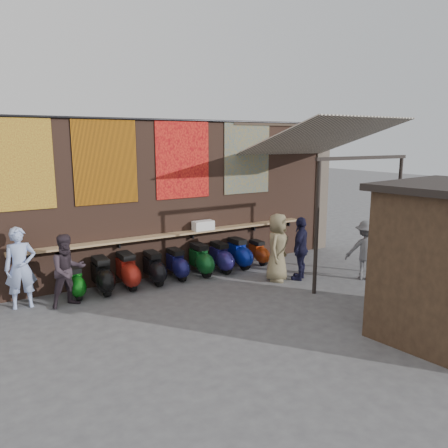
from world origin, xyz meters
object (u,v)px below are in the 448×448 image
Objects in this scene: scooter_stool_0 at (75,283)px; shopper_navy at (301,248)px; scooter_stool_4 at (177,264)px; diner_right at (68,271)px; scooter_stool_2 at (128,271)px; scooter_stool_7 at (239,253)px; scooter_stool_8 at (258,253)px; scooter_stool_6 at (221,257)px; shopper_grey at (366,250)px; scooter_stool_5 at (201,260)px; diner_left at (20,268)px; shopper_tan at (277,247)px; shelf_box at (203,226)px; scooter_stool_1 at (102,276)px; scooter_stool_3 at (154,268)px.

shopper_navy reaches higher than scooter_stool_0.
diner_right is (-2.76, -0.47, 0.40)m from scooter_stool_4.
scooter_stool_7 is (3.19, 0.00, -0.01)m from scooter_stool_2.
scooter_stool_2 is at bearing -179.58° from scooter_stool_8.
shopper_grey reaches higher than scooter_stool_6.
diner_left reaches higher than scooter_stool_5.
diner_left is 5.88m from shopper_tan.
shopper_grey reaches higher than shelf_box.
scooter_stool_4 is 0.67m from scooter_stool_5.
scooter_stool_7 is (3.80, 0.04, -0.01)m from scooter_stool_1.
diner_right is at bearing -162.64° from scooter_stool_2.
scooter_stool_2 is at bearing 17.44° from shopper_grey.
diner_left reaches higher than scooter_stool_3.
scooter_stool_2 is 0.57× the size of diner_right.
scooter_stool_6 is (1.27, -0.07, 0.01)m from scooter_stool_4.
diner_right reaches higher than shopper_grey.
shopper_grey is (1.50, -2.52, 0.42)m from scooter_stool_8.
scooter_stool_4 is at bearing 176.41° from scooter_stool_5.
scooter_stool_3 is 2.53m from scooter_stool_7.
scooter_stool_1 is 6.48m from shopper_grey.
shopper_tan reaches higher than scooter_stool_7.
scooter_stool_4 is at bearing 1.57° from scooter_stool_1.
scooter_stool_3 is 0.97× the size of scooter_stool_7.
shopper_tan is at bearing -58.12° from scooter_stool_6.
shopper_tan is (-1.96, 1.10, 0.10)m from shopper_grey.
scooter_stool_0 is 1.22m from scooter_stool_2.
scooter_stool_5 reaches higher than scooter_stool_7.
scooter_stool_5 is 0.54× the size of shopper_navy.
diner_right is at bearing 133.17° from shopper_tan.
shopper_navy reaches higher than scooter_stool_5.
diner_right is 7.12m from shopper_grey.
scooter_stool_2 reaches higher than scooter_stool_7.
scooter_stool_8 is at bearing 1.10° from scooter_stool_3.
scooter_stool_3 is at bearing 0.10° from scooter_stool_1.
scooter_stool_1 is 0.51× the size of shopper_tan.
scooter_stool_2 is 1.10× the size of scooter_stool_4.
scooter_stool_5 reaches higher than scooter_stool_0.
scooter_stool_5 is 1.90m from scooter_stool_8.
scooter_stool_1 is at bearing -179.90° from scooter_stool_3.
diner_left reaches higher than scooter_stool_2.
diner_left is (-4.53, -0.30, -0.38)m from shelf_box.
shopper_navy is (0.10, -1.66, 0.47)m from scooter_stool_8.
shelf_box is 0.33× the size of shopper_tan.
shopper_grey reaches higher than scooter_stool_8.
scooter_stool_2 is 1.56m from diner_right.
shelf_box is 0.63× the size of scooter_stool_2.
diner_right is at bearing -170.32° from scooter_stool_4.
scooter_stool_8 is at bearing -8.79° from shelf_box.
scooter_stool_3 is 0.49× the size of shopper_tan.
shopper_grey reaches higher than scooter_stool_5.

